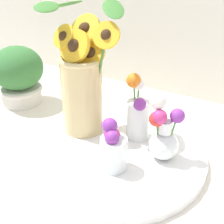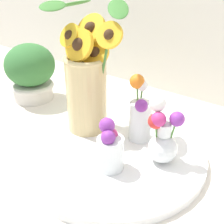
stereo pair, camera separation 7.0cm
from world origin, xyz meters
name	(u,v)px [view 2 (the right image)]	position (x,y,z in m)	size (l,w,h in m)	color
ground_plane	(115,168)	(0.00, 0.00, 0.00)	(6.00, 6.00, 0.00)	silver
serving_tray	(112,153)	(-0.04, 0.04, 0.01)	(0.50, 0.50, 0.02)	white
mason_jar_sunflowers	(86,82)	(-0.17, 0.09, 0.17)	(0.26, 0.22, 0.36)	#D1B77A
vase_small_center	(110,147)	(0.00, -0.02, 0.08)	(0.07, 0.07, 0.13)	white
vase_bulb_right	(162,137)	(0.09, 0.08, 0.09)	(0.09, 0.07, 0.17)	white
vase_small_back	(140,113)	(-0.01, 0.13, 0.10)	(0.08, 0.08, 0.18)	white
potted_plant	(31,71)	(-0.49, 0.15, 0.11)	(0.18, 0.18, 0.21)	beige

